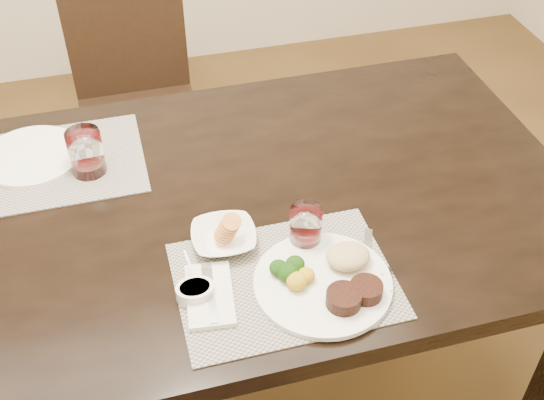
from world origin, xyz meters
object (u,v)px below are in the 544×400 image
object	(u,v)px
far_plate	(32,156)
chair_far	(136,92)
wine_glass_near	(306,228)
dinner_plate	(330,280)
steak_knife	(381,276)
cracker_bowl	(224,237)

from	to	relation	value
far_plate	chair_far	bearing A→B (deg)	64.19
wine_glass_near	dinner_plate	bearing A→B (deg)	-85.08
chair_far	dinner_plate	size ratio (longest dim) A/B	3.07
dinner_plate	wine_glass_near	distance (m)	0.14
chair_far	dinner_plate	distance (m)	1.32
chair_far	wine_glass_near	xyz separation A→B (m)	(0.28, -1.12, 0.29)
dinner_plate	wine_glass_near	bearing A→B (deg)	79.27
chair_far	wine_glass_near	world-z (taller)	chair_far
steak_knife	far_plate	size ratio (longest dim) A/B	0.87
cracker_bowl	wine_glass_near	bearing A→B (deg)	-14.27
dinner_plate	steak_knife	size ratio (longest dim) A/B	1.32
steak_knife	cracker_bowl	world-z (taller)	cracker_bowl
steak_knife	cracker_bowl	distance (m)	0.36
chair_far	dinner_plate	world-z (taller)	chair_far
chair_far	wine_glass_near	size ratio (longest dim) A/B	9.11
dinner_plate	far_plate	size ratio (longest dim) A/B	1.15
dinner_plate	steak_knife	bearing A→B (deg)	-20.87
dinner_plate	wine_glass_near	world-z (taller)	wine_glass_near
chair_far	far_plate	world-z (taller)	chair_far
chair_far	far_plate	size ratio (longest dim) A/B	3.52
wine_glass_near	far_plate	distance (m)	0.76
chair_far	cracker_bowl	size ratio (longest dim) A/B	5.85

